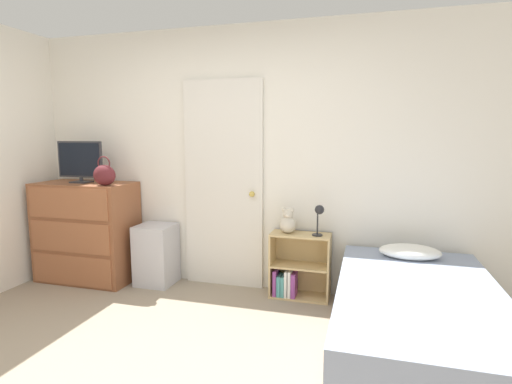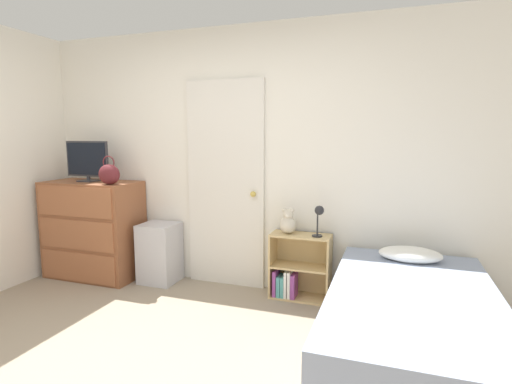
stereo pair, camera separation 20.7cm
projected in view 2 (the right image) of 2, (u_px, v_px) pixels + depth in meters
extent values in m
cube|color=white|center=(236.00, 159.00, 3.96)|extent=(10.00, 0.06, 2.55)
cube|color=silver|center=(226.00, 185.00, 3.98)|extent=(0.81, 0.04, 2.05)
sphere|color=gold|center=(253.00, 194.00, 3.84)|extent=(0.06, 0.06, 0.06)
cube|color=brown|center=(94.00, 229.00, 4.28)|extent=(0.99, 0.50, 1.03)
cube|color=#9D5B39|center=(78.00, 267.00, 4.08)|extent=(0.91, 0.01, 0.30)
cube|color=#9D5B39|center=(76.00, 235.00, 4.03)|extent=(0.91, 0.01, 0.30)
cube|color=#9D5B39|center=(74.00, 202.00, 3.99)|extent=(0.91, 0.01, 0.30)
cube|color=#2D2D33|center=(89.00, 181.00, 4.21)|extent=(0.18, 0.16, 0.02)
cylinder|color=#2D2D33|center=(88.00, 178.00, 4.21)|extent=(0.04, 0.04, 0.04)
cube|color=#2D2D33|center=(87.00, 159.00, 4.18)|extent=(0.52, 0.02, 0.37)
cube|color=black|center=(86.00, 159.00, 4.16)|extent=(0.48, 0.01, 0.33)
ellipsoid|color=#591E23|center=(109.00, 174.00, 3.93)|extent=(0.23, 0.14, 0.20)
torus|color=#591E23|center=(109.00, 163.00, 3.91)|extent=(0.14, 0.01, 0.14)
cube|color=silver|center=(160.00, 253.00, 4.13)|extent=(0.36, 0.35, 0.61)
cube|color=tan|center=(273.00, 263.00, 3.79)|extent=(0.02, 0.25, 0.61)
cube|color=tan|center=(329.00, 270.00, 3.61)|extent=(0.02, 0.25, 0.61)
cube|color=tan|center=(300.00, 297.00, 3.74)|extent=(0.52, 0.25, 0.02)
cube|color=tan|center=(300.00, 266.00, 3.70)|extent=(0.52, 0.25, 0.02)
cube|color=tan|center=(301.00, 235.00, 3.66)|extent=(0.52, 0.25, 0.02)
cube|color=tan|center=(303.00, 263.00, 3.82)|extent=(0.55, 0.01, 0.61)
cube|color=#8C3F8C|center=(276.00, 282.00, 3.77)|extent=(0.03, 0.17, 0.24)
cube|color=teal|center=(280.00, 285.00, 3.75)|extent=(0.03, 0.15, 0.19)
cube|color=teal|center=(284.00, 285.00, 3.77)|extent=(0.03, 0.21, 0.19)
cube|color=white|center=(287.00, 282.00, 3.75)|extent=(0.02, 0.20, 0.25)
cube|color=white|center=(291.00, 283.00, 3.73)|extent=(0.03, 0.18, 0.25)
cube|color=#8C3F8C|center=(294.00, 285.00, 3.71)|extent=(0.04, 0.16, 0.23)
sphere|color=beige|center=(288.00, 225.00, 3.69)|extent=(0.16, 0.16, 0.16)
sphere|color=beige|center=(288.00, 214.00, 3.67)|extent=(0.10, 0.10, 0.10)
sphere|color=silver|center=(287.00, 216.00, 3.63)|extent=(0.03, 0.03, 0.03)
sphere|color=beige|center=(284.00, 210.00, 3.68)|extent=(0.04, 0.04, 0.04)
sphere|color=beige|center=(292.00, 210.00, 3.66)|extent=(0.04, 0.04, 0.04)
cylinder|color=#262628|center=(317.00, 236.00, 3.58)|extent=(0.09, 0.09, 0.01)
cylinder|color=#262628|center=(317.00, 224.00, 3.57)|extent=(0.01, 0.01, 0.21)
sphere|color=#262628|center=(319.00, 210.00, 3.53)|extent=(0.08, 0.08, 0.08)
cube|color=#996B47|center=(410.00, 356.00, 2.64)|extent=(1.09, 1.94, 0.12)
cube|color=#8C99B2|center=(412.00, 320.00, 2.61)|extent=(1.06, 1.88, 0.39)
ellipsoid|color=white|center=(410.00, 254.00, 3.23)|extent=(0.49, 0.28, 0.12)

